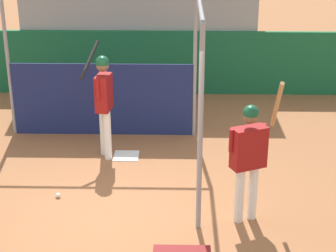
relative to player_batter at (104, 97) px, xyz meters
name	(u,v)px	position (x,y,z in m)	size (l,w,h in m)	color
ground_plane	(112,214)	(0.34, -1.98, -1.11)	(60.00, 60.00, 0.00)	#935B38
outfield_wall	(139,63)	(0.34, 3.53, -0.38)	(24.00, 0.12, 1.47)	#196038
bleacher_section	(144,2)	(0.34, 5.59, 0.66)	(5.40, 4.00, 3.55)	#9E9E99
batting_cage	(97,82)	(-0.17, 0.44, 0.12)	(3.54, 3.38, 2.88)	gray
home_plate	(126,156)	(0.36, -0.01, -1.10)	(0.44, 0.44, 0.02)	white
player_batter	(104,97)	(0.00, 0.00, 0.00)	(0.53, 0.88, 1.95)	white
player_waiting	(249,152)	(2.24, -2.07, -0.07)	(0.68, 0.64, 2.08)	white
baseball	(58,195)	(-0.54, -1.51, -1.07)	(0.07, 0.07, 0.07)	white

